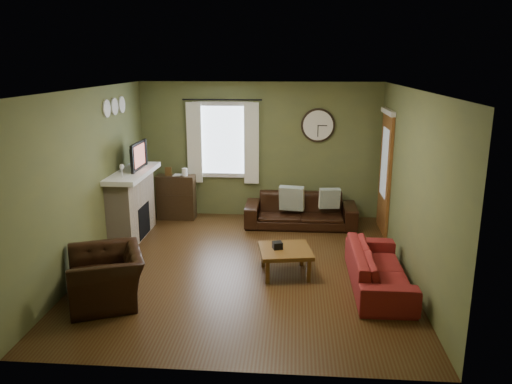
# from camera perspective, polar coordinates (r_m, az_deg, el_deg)

# --- Properties ---
(floor) EXTENTS (4.60, 5.20, 0.00)m
(floor) POSITION_cam_1_polar(r_m,az_deg,el_deg) (7.52, -1.01, -8.53)
(floor) COLOR #3B2611
(floor) RESTS_ON ground
(ceiling) EXTENTS (4.60, 5.20, 0.00)m
(ceiling) POSITION_cam_1_polar(r_m,az_deg,el_deg) (6.91, -1.11, 11.68)
(ceiling) COLOR white
(ceiling) RESTS_ON ground
(wall_left) EXTENTS (0.00, 5.20, 2.60)m
(wall_left) POSITION_cam_1_polar(r_m,az_deg,el_deg) (7.67, -18.43, 1.40)
(wall_left) COLOR #586035
(wall_left) RESTS_ON ground
(wall_right) EXTENTS (0.00, 5.20, 2.60)m
(wall_right) POSITION_cam_1_polar(r_m,az_deg,el_deg) (7.26, 17.33, 0.76)
(wall_right) COLOR #586035
(wall_right) RESTS_ON ground
(wall_back) EXTENTS (4.60, 0.00, 2.60)m
(wall_back) POSITION_cam_1_polar(r_m,az_deg,el_deg) (9.64, 0.43, 4.77)
(wall_back) COLOR #586035
(wall_back) RESTS_ON ground
(wall_front) EXTENTS (4.60, 0.00, 2.60)m
(wall_front) POSITION_cam_1_polar(r_m,az_deg,el_deg) (4.64, -4.16, -6.41)
(wall_front) COLOR #586035
(wall_front) RESTS_ON ground
(fireplace) EXTENTS (0.40, 1.40, 1.10)m
(fireplace) POSITION_cam_1_polar(r_m,az_deg,el_deg) (8.82, -14.00, -1.62)
(fireplace) COLOR tan
(fireplace) RESTS_ON floor
(firebox) EXTENTS (0.04, 0.60, 0.55)m
(firebox) POSITION_cam_1_polar(r_m,az_deg,el_deg) (8.84, -12.73, -3.21)
(firebox) COLOR black
(firebox) RESTS_ON fireplace
(mantel) EXTENTS (0.58, 1.60, 0.08)m
(mantel) POSITION_cam_1_polar(r_m,az_deg,el_deg) (8.67, -14.06, 2.12)
(mantel) COLOR white
(mantel) RESTS_ON fireplace
(tv) EXTENTS (0.08, 0.60, 0.35)m
(tv) POSITION_cam_1_polar(r_m,az_deg,el_deg) (8.76, -13.71, 3.70)
(tv) COLOR black
(tv) RESTS_ON mantel
(tv_screen) EXTENTS (0.02, 0.62, 0.36)m
(tv_screen) POSITION_cam_1_polar(r_m,az_deg,el_deg) (8.73, -13.24, 4.06)
(tv_screen) COLOR #994C3F
(tv_screen) RESTS_ON mantel
(medallion_left) EXTENTS (0.28, 0.28, 0.03)m
(medallion_left) POSITION_cam_1_polar(r_m,az_deg,el_deg) (8.25, -16.70, 9.13)
(medallion_left) COLOR white
(medallion_left) RESTS_ON wall_left
(medallion_mid) EXTENTS (0.28, 0.28, 0.03)m
(medallion_mid) POSITION_cam_1_polar(r_m,az_deg,el_deg) (8.58, -15.87, 9.38)
(medallion_mid) COLOR white
(medallion_mid) RESTS_ON wall_left
(medallion_right) EXTENTS (0.28, 0.28, 0.03)m
(medallion_right) POSITION_cam_1_polar(r_m,az_deg,el_deg) (8.91, -15.10, 9.61)
(medallion_right) COLOR white
(medallion_right) RESTS_ON wall_left
(window_pane) EXTENTS (1.00, 0.02, 1.30)m
(window_pane) POSITION_cam_1_polar(r_m,az_deg,el_deg) (9.66, -3.74, 5.97)
(window_pane) COLOR silver
(window_pane) RESTS_ON wall_back
(curtain_rod) EXTENTS (0.03, 0.03, 1.50)m
(curtain_rod) POSITION_cam_1_polar(r_m,az_deg,el_deg) (9.48, -3.91, 10.48)
(curtain_rod) COLOR black
(curtain_rod) RESTS_ON wall_back
(curtain_left) EXTENTS (0.28, 0.04, 1.55)m
(curtain_left) POSITION_cam_1_polar(r_m,az_deg,el_deg) (9.67, -7.06, 5.59)
(curtain_left) COLOR white
(curtain_left) RESTS_ON wall_back
(curtain_right) EXTENTS (0.28, 0.04, 1.55)m
(curtain_right) POSITION_cam_1_polar(r_m,az_deg,el_deg) (9.51, -0.52, 5.55)
(curtain_right) COLOR white
(curtain_right) RESTS_ON wall_back
(wall_clock) EXTENTS (0.64, 0.06, 0.64)m
(wall_clock) POSITION_cam_1_polar(r_m,az_deg,el_deg) (9.50, 7.10, 7.56)
(wall_clock) COLOR white
(wall_clock) RESTS_ON wall_back
(door) EXTENTS (0.05, 0.90, 2.10)m
(door) POSITION_cam_1_polar(r_m,az_deg,el_deg) (9.07, 14.54, 2.05)
(door) COLOR brown
(door) RESTS_ON floor
(bookshelf) EXTENTS (0.72, 0.31, 0.86)m
(bookshelf) POSITION_cam_1_polar(r_m,az_deg,el_deg) (9.73, -9.09, -0.59)
(bookshelf) COLOR black
(bookshelf) RESTS_ON floor
(book) EXTENTS (0.15, 0.21, 0.02)m
(book) POSITION_cam_1_polar(r_m,az_deg,el_deg) (9.61, -9.45, 2.48)
(book) COLOR #573816
(book) RESTS_ON bookshelf
(sofa_brown) EXTENTS (2.03, 0.79, 0.59)m
(sofa_brown) POSITION_cam_1_polar(r_m,az_deg,el_deg) (9.25, 5.12, -2.12)
(sofa_brown) COLOR black
(sofa_brown) RESTS_ON floor
(pillow_left) EXTENTS (0.38, 0.16, 0.37)m
(pillow_left) POSITION_cam_1_polar(r_m,az_deg,el_deg) (9.16, 8.40, -0.73)
(pillow_left) COLOR gray
(pillow_left) RESTS_ON sofa_brown
(pillow_right) EXTENTS (0.46, 0.21, 0.45)m
(pillow_right) POSITION_cam_1_polar(r_m,az_deg,el_deg) (9.10, 4.10, -0.71)
(pillow_right) COLOR gray
(pillow_right) RESTS_ON sofa_brown
(sofa_red) EXTENTS (0.72, 1.84, 0.54)m
(sofa_red) POSITION_cam_1_polar(r_m,az_deg,el_deg) (6.99, 13.84, -8.46)
(sofa_red) COLOR maroon
(sofa_red) RESTS_ON floor
(armchair) EXTENTS (1.22, 1.28, 0.66)m
(armchair) POSITION_cam_1_polar(r_m,az_deg,el_deg) (6.66, -16.75, -9.28)
(armchair) COLOR black
(armchair) RESTS_ON floor
(coffee_table) EXTENTS (0.82, 0.82, 0.38)m
(coffee_table) POSITION_cam_1_polar(r_m,az_deg,el_deg) (7.22, 3.34, -7.93)
(coffee_table) COLOR #573816
(coffee_table) RESTS_ON floor
(tissue_box) EXTENTS (0.16, 0.16, 0.10)m
(tissue_box) POSITION_cam_1_polar(r_m,az_deg,el_deg) (7.14, 2.46, -6.36)
(tissue_box) COLOR black
(tissue_box) RESTS_ON coffee_table
(wine_glass_a) EXTENTS (0.07, 0.07, 0.19)m
(wine_glass_a) POSITION_cam_1_polar(r_m,az_deg,el_deg) (8.17, -15.08, 2.26)
(wine_glass_a) COLOR white
(wine_glass_a) RESTS_ON mantel
(wine_glass_b) EXTENTS (0.07, 0.07, 0.21)m
(wine_glass_b) POSITION_cam_1_polar(r_m,az_deg,el_deg) (8.18, -15.07, 2.35)
(wine_glass_b) COLOR white
(wine_glass_b) RESTS_ON mantel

